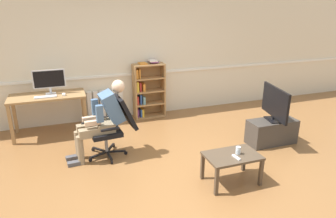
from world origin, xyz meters
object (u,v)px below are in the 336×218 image
computer_desk (48,101)px  office_chair (115,124)px  tv_stand (272,132)px  coffee_table (232,159)px  imac_monitor (49,80)px  computer_mouse (64,95)px  radiator (106,105)px  tv_screen (275,103)px  keyboard (46,97)px  bookshelf (147,90)px  drinking_glass (238,150)px  spare_remote (236,157)px  person_seated (102,118)px

computer_desk → office_chair: office_chair is taller
tv_stand → coffee_table: 1.56m
imac_monitor → computer_mouse: bearing=-42.0°
office_chair → coffee_table: office_chair is taller
radiator → office_chair: 1.62m
tv_screen → keyboard: bearing=77.9°
tv_screen → bookshelf: bearing=51.0°
drinking_glass → radiator: bearing=114.0°
bookshelf → office_chair: (-0.96, -1.51, -0.06)m
computer_desk → coffee_table: size_ratio=1.82×
coffee_table → spare_remote: spare_remote is taller
imac_monitor → person_seated: 1.54m
radiator → spare_remote: 3.30m
imac_monitor → coffee_table: bearing=-49.6°
office_chair → tv_stand: size_ratio=1.15×
office_chair → drinking_glass: (1.41, -1.36, -0.06)m
computer_mouse → tv_screen: bearing=-25.6°
imac_monitor → drinking_glass: 3.57m
tv_stand → keyboard: bearing=156.6°
person_seated → imac_monitor: bearing=-155.4°
radiator → drinking_glass: radiator is taller
computer_desk → coffee_table: bearing=-47.9°
tv_stand → coffee_table: bearing=-147.1°
tv_screen → coffee_table: size_ratio=1.17×
keyboard → coffee_table: keyboard is taller
imac_monitor → drinking_glass: bearing=-48.6°
coffee_table → computer_desk: bearing=132.1°
computer_desk → computer_mouse: size_ratio=13.20×
drinking_glass → spare_remote: 0.13m
spare_remote → tv_screen: bearing=30.8°
imac_monitor → bookshelf: 1.95m
bookshelf → tv_stand: 2.64m
computer_mouse → imac_monitor: bearing=138.0°
radiator → drinking_glass: 3.24m
imac_monitor → tv_screen: 4.00m
person_seated → tv_screen: 2.87m
spare_remote → bookshelf: bearing=92.1°
imac_monitor → coffee_table: size_ratio=0.78×
keyboard → office_chair: 1.50m
tv_stand → tv_screen: (0.00, -0.00, 0.52)m
computer_desk → imac_monitor: size_ratio=2.34×
imac_monitor → keyboard: 0.34m
office_chair → radiator: bearing=171.8°
bookshelf → imac_monitor: bearing=-173.5°
keyboard → tv_screen: bearing=-23.4°
computer_mouse → bookshelf: 1.73m
radiator → drinking_glass: size_ratio=7.09×
radiator → person_seated: (-0.28, -1.62, 0.34)m
computer_mouse → coffee_table: (2.03, -2.45, -0.42)m
drinking_glass → office_chair: bearing=136.1°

